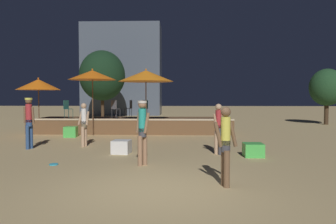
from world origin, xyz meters
TOP-DOWN VIEW (x-y plane):
  - ground_plane at (0.00, 0.00)m, footprint 120.00×120.00m
  - wooden_deck at (-2.04, 11.06)m, footprint 10.38×3.10m
  - patio_umbrella_0 at (-1.14, 9.32)m, footprint 2.66×2.66m
  - patio_umbrella_1 at (-3.74, 9.34)m, footprint 2.30×2.30m
  - patio_umbrella_2 at (-6.51, 9.56)m, footprint 2.15×2.15m
  - cube_seat_0 at (-4.60, 8.61)m, footprint 0.62×0.62m
  - cube_seat_1 at (2.82, 3.89)m, footprint 0.60×0.60m
  - cube_seat_2 at (-1.44, 4.30)m, footprint 0.63×0.63m
  - person_0 at (1.76, 4.23)m, footprint 0.40×0.42m
  - person_1 at (-0.52, 2.44)m, footprint 0.45×0.42m
  - person_2 at (-3.12, 5.76)m, footprint 0.51×0.28m
  - person_3 at (1.46, 0.40)m, footprint 0.53×0.29m
  - person_4 at (-4.93, 5.12)m, footprint 0.46×0.30m
  - bistro_chair_0 at (-1.41, 11.02)m, footprint 0.45×0.45m
  - bistro_chair_1 at (-5.36, 10.36)m, footprint 0.45×0.45m
  - bistro_chair_2 at (-2.27, 11.46)m, footprint 0.46×0.46m
  - bistro_chair_3 at (-2.87, 10.39)m, footprint 0.46×0.46m
  - frisbee_disc at (-2.98, 2.40)m, footprint 0.24×0.24m
  - background_tree_0 at (-6.16, 21.49)m, footprint 3.90×3.90m
  - background_tree_1 at (10.41, 16.04)m, footprint 2.28×2.28m
  - distant_building at (-5.51, 27.72)m, footprint 8.01×3.76m

SIDE VIEW (x-z plane):
  - ground_plane at x=0.00m, z-range 0.00..0.00m
  - frisbee_disc at x=-2.98m, z-range 0.00..0.03m
  - cube_seat_1 at x=2.82m, z-range 0.00..0.42m
  - cube_seat_2 at x=-1.44m, z-range 0.00..0.44m
  - cube_seat_0 at x=-4.60m, z-range 0.00..0.49m
  - wooden_deck at x=-2.04m, z-range -0.04..0.76m
  - person_2 at x=-3.12m, z-range 0.06..1.70m
  - person_0 at x=1.76m, z-range 0.06..1.72m
  - person_3 at x=1.46m, z-range 0.06..1.74m
  - person_1 at x=-0.52m, z-range 0.13..1.92m
  - person_4 at x=-4.93m, z-range 0.15..2.00m
  - bistro_chair_0 at x=-1.41m, z-range 0.90..1.80m
  - bistro_chair_1 at x=-5.36m, z-range 0.90..1.80m
  - bistro_chair_2 at x=-2.27m, z-range 0.90..1.80m
  - bistro_chair_3 at x=-2.87m, z-range 0.90..1.80m
  - patio_umbrella_2 at x=-6.51m, z-range 1.07..3.90m
  - background_tree_1 at x=10.41m, z-range 0.62..4.40m
  - patio_umbrella_0 at x=-1.14m, z-range 1.27..4.51m
  - patio_umbrella_1 at x=-3.74m, z-range 1.31..4.56m
  - background_tree_0 at x=-6.16m, z-range 0.77..6.61m
  - distant_building at x=-5.51m, z-range 0.00..9.32m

